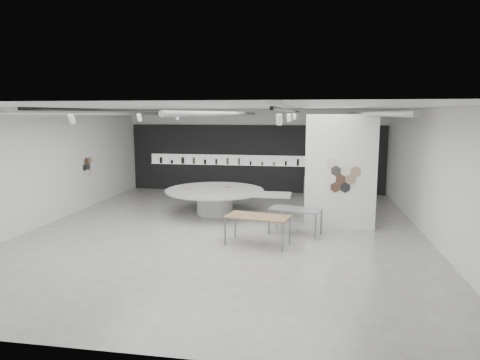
% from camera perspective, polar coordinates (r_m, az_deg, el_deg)
% --- Properties ---
extents(room, '(12.02, 14.02, 3.82)m').
position_cam_1_polar(room, '(13.04, -2.39, 2.02)').
color(room, '#AAA8A0').
rests_on(room, ground).
extents(back_wall_display, '(11.80, 0.27, 3.10)m').
position_cam_1_polar(back_wall_display, '(19.89, 1.77, 2.85)').
color(back_wall_display, black).
rests_on(back_wall_display, ground).
extents(partition_column, '(2.20, 0.38, 3.60)m').
position_cam_1_polar(partition_column, '(13.82, 13.24, 1.03)').
color(partition_column, white).
rests_on(partition_column, ground).
extents(display_island, '(4.57, 3.58, 0.91)m').
position_cam_1_polar(display_island, '(15.51, -3.14, -2.43)').
color(display_island, white).
rests_on(display_island, ground).
extents(sample_table_wood, '(1.87, 1.20, 0.81)m').
position_cam_1_polar(sample_table_wood, '(11.92, 2.37, -5.09)').
color(sample_table_wood, olive).
rests_on(sample_table_wood, ground).
extents(sample_table_stone, '(1.67, 1.13, 0.78)m').
position_cam_1_polar(sample_table_stone, '(13.04, 7.40, -4.10)').
color(sample_table_stone, slate).
rests_on(sample_table_stone, ground).
extents(kitchen_counter, '(1.58, 0.71, 1.22)m').
position_cam_1_polar(kitchen_counter, '(19.49, 10.76, -0.70)').
color(kitchen_counter, white).
rests_on(kitchen_counter, ground).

